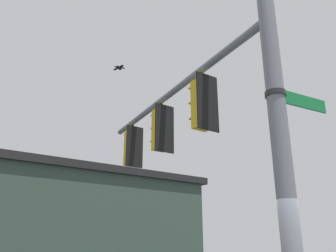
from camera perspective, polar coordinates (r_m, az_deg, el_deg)
signal_pole at (r=5.38m, az=17.91°, el=-5.61°), size 0.28×0.28×6.04m
mast_arm at (r=8.74m, az=0.29°, el=5.14°), size 0.88×6.75×0.16m
traffic_light_nearest_pole at (r=7.36m, az=5.39°, el=3.46°), size 0.54×0.49×1.31m
traffic_light_mid_inner at (r=8.87m, az=-1.24°, el=-0.62°), size 0.54×0.49×1.31m
traffic_light_mid_outer at (r=10.49m, az=-5.89°, el=-3.47°), size 0.54×0.49×1.31m
street_name_sign at (r=5.90m, az=18.78°, el=4.29°), size 1.26×0.32×0.22m
bird_flying at (r=12.45m, az=-7.84°, el=9.23°), size 0.31×0.37×0.14m
storefront_building at (r=17.02m, az=-21.34°, el=-15.63°), size 13.76×8.45×5.04m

